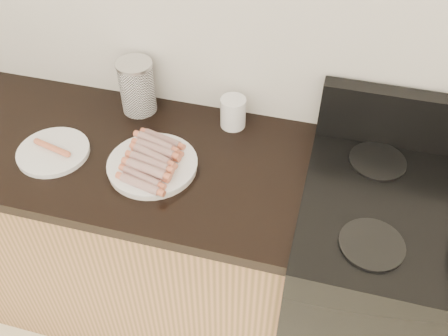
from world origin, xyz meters
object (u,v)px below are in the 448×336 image
(stove, at_px, (396,295))
(canister, at_px, (137,87))
(side_plate, at_px, (53,152))
(mug, at_px, (233,112))
(main_plate, at_px, (153,166))

(stove, distance_m, canister, 1.17)
(side_plate, distance_m, canister, 0.36)
(side_plate, bearing_deg, mug, 29.20)
(stove, distance_m, mug, 0.87)
(canister, bearing_deg, main_plate, -60.86)
(stove, bearing_deg, mug, 159.80)
(canister, height_order, mug, canister)
(main_plate, bearing_deg, mug, 54.93)
(main_plate, bearing_deg, side_plate, -176.32)
(stove, height_order, mug, mug)
(side_plate, xyz_separation_m, canister, (0.18, 0.30, 0.09))
(main_plate, relative_size, side_plate, 1.21)
(stove, xyz_separation_m, side_plate, (-1.20, -0.05, 0.45))
(canister, distance_m, mug, 0.35)
(stove, bearing_deg, side_plate, -177.50)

